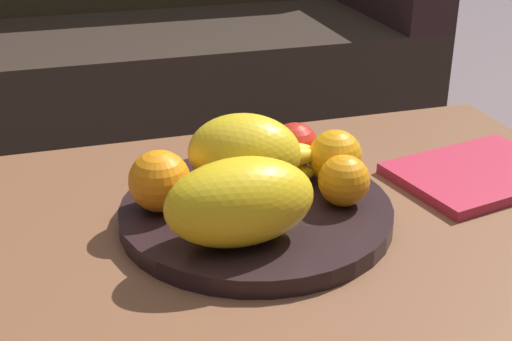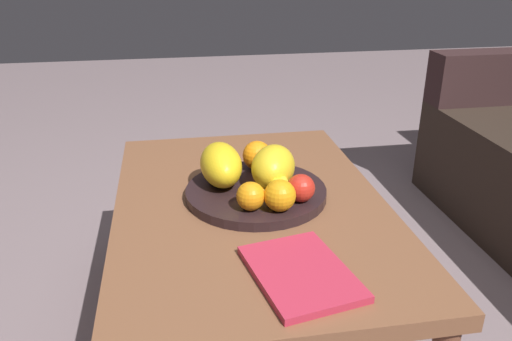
# 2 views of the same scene
# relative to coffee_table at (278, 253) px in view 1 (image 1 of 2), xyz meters

# --- Properties ---
(coffee_table) EXTENTS (1.01, 0.69, 0.42)m
(coffee_table) POSITION_rel_coffee_table_xyz_m (0.00, 0.00, 0.00)
(coffee_table) COLOR brown
(coffee_table) RESTS_ON ground_plane
(couch) EXTENTS (1.70, 0.70, 0.90)m
(couch) POSITION_rel_coffee_table_xyz_m (-0.03, 1.31, -0.07)
(couch) COLOR #2C211A
(couch) RESTS_ON ground_plane
(fruit_bowl) EXTENTS (0.37, 0.37, 0.03)m
(fruit_bowl) POSITION_rel_coffee_table_xyz_m (-0.03, 0.02, 0.06)
(fruit_bowl) COLOR black
(fruit_bowl) RESTS_ON coffee_table
(melon_large_front) EXTENTS (0.19, 0.16, 0.11)m
(melon_large_front) POSITION_rel_coffee_table_xyz_m (-0.03, 0.06, 0.13)
(melon_large_front) COLOR yellow
(melon_large_front) RESTS_ON fruit_bowl
(melon_smaller_beside) EXTENTS (0.19, 0.12, 0.11)m
(melon_smaller_beside) POSITION_rel_coffee_table_xyz_m (-0.07, -0.07, 0.12)
(melon_smaller_beside) COLOR yellow
(melon_smaller_beside) RESTS_ON fruit_bowl
(orange_front) EXTENTS (0.08, 0.08, 0.08)m
(orange_front) POSITION_rel_coffee_table_xyz_m (0.10, 0.05, 0.11)
(orange_front) COLOR orange
(orange_front) RESTS_ON fruit_bowl
(orange_left) EXTENTS (0.07, 0.07, 0.07)m
(orange_left) POSITION_rel_coffee_table_xyz_m (0.09, -0.01, 0.11)
(orange_left) COLOR orange
(orange_left) RESTS_ON fruit_bowl
(orange_right) EXTENTS (0.08, 0.08, 0.08)m
(orange_right) POSITION_rel_coffee_table_xyz_m (-0.15, 0.04, 0.11)
(orange_right) COLOR orange
(orange_right) RESTS_ON fruit_bowl
(apple_front) EXTENTS (0.07, 0.07, 0.07)m
(apple_front) POSITION_rel_coffee_table_xyz_m (0.06, 0.11, 0.11)
(apple_front) COLOR red
(apple_front) RESTS_ON fruit_bowl
(banana_bunch) EXTENTS (0.16, 0.14, 0.06)m
(banana_bunch) POSITION_rel_coffee_table_xyz_m (-0.00, 0.06, 0.10)
(banana_bunch) COLOR yellow
(banana_bunch) RESTS_ON fruit_bowl
(magazine) EXTENTS (0.28, 0.23, 0.02)m
(magazine) POSITION_rel_coffee_table_xyz_m (0.34, 0.05, 0.05)
(magazine) COLOR #BB2941
(magazine) RESTS_ON coffee_table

